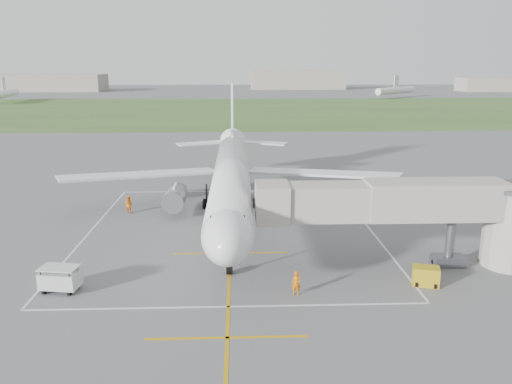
{
  "coord_description": "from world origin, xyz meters",
  "views": [
    {
      "loc": [
        0.74,
        -51.24,
        16.2
      ],
      "look_at": [
        2.49,
        -4.0,
        4.0
      ],
      "focal_mm": 35.0,
      "sensor_mm": 36.0,
      "label": 1
    }
  ],
  "objects_px": {
    "gpu_unit": "(426,276)",
    "ramp_worker_wing": "(129,205)",
    "airliner": "(231,178)",
    "baggage_cart": "(60,279)",
    "ramp_worker_nose": "(296,283)",
    "jet_bridge": "(425,211)"
  },
  "relations": [
    {
      "from": "gpu_unit",
      "to": "ramp_worker_wing",
      "type": "distance_m",
      "value": 32.97
    },
    {
      "from": "airliner",
      "to": "baggage_cart",
      "type": "distance_m",
      "value": 21.95
    },
    {
      "from": "airliner",
      "to": "ramp_worker_wing",
      "type": "relative_size",
      "value": 25.26
    },
    {
      "from": "airliner",
      "to": "ramp_worker_wing",
      "type": "distance_m",
      "value": 12.2
    },
    {
      "from": "airliner",
      "to": "ramp_worker_nose",
      "type": "height_order",
      "value": "airliner"
    },
    {
      "from": "ramp_worker_wing",
      "to": "ramp_worker_nose",
      "type": "bearing_deg",
      "value": 150.38
    },
    {
      "from": "gpu_unit",
      "to": "ramp_worker_wing",
      "type": "xyz_separation_m",
      "value": [
        -26.3,
        19.89,
        0.22
      ]
    },
    {
      "from": "airliner",
      "to": "ramp_worker_wing",
      "type": "xyz_separation_m",
      "value": [
        -11.5,
        2.09,
        -3.47
      ]
    },
    {
      "from": "airliner",
      "to": "ramp_worker_nose",
      "type": "distance_m",
      "value": 19.99
    },
    {
      "from": "gpu_unit",
      "to": "ramp_worker_nose",
      "type": "relative_size",
      "value": 1.21
    },
    {
      "from": "jet_bridge",
      "to": "baggage_cart",
      "type": "xyz_separation_m",
      "value": [
        -28.04,
        -3.59,
        -3.78
      ]
    },
    {
      "from": "ramp_worker_nose",
      "to": "ramp_worker_wing",
      "type": "height_order",
      "value": "ramp_worker_wing"
    },
    {
      "from": "airliner",
      "to": "ramp_worker_wing",
      "type": "height_order",
      "value": "airliner"
    },
    {
      "from": "gpu_unit",
      "to": "airliner",
      "type": "bearing_deg",
      "value": 145.44
    },
    {
      "from": "ramp_worker_wing",
      "to": "airliner",
      "type": "bearing_deg",
      "value": -167.64
    },
    {
      "from": "ramp_worker_wing",
      "to": "baggage_cart",
      "type": "bearing_deg",
      "value": 110.31
    },
    {
      "from": "gpu_unit",
      "to": "ramp_worker_wing",
      "type": "bearing_deg",
      "value": 158.61
    },
    {
      "from": "gpu_unit",
      "to": "baggage_cart",
      "type": "bearing_deg",
      "value": -164.2
    },
    {
      "from": "baggage_cart",
      "to": "jet_bridge",
      "type": "bearing_deg",
      "value": 16.51
    },
    {
      "from": "airliner",
      "to": "gpu_unit",
      "type": "height_order",
      "value": "airliner"
    },
    {
      "from": "jet_bridge",
      "to": "gpu_unit",
      "type": "relative_size",
      "value": 10.74
    },
    {
      "from": "gpu_unit",
      "to": "baggage_cart",
      "type": "distance_m",
      "value": 27.11
    }
  ]
}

